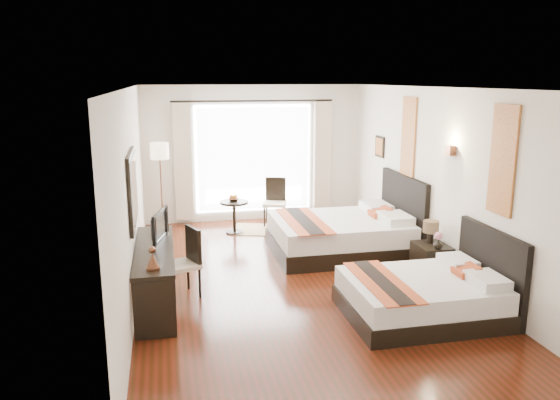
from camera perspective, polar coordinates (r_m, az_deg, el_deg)
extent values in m
cube|color=#38190A|center=(8.11, 1.62, -8.57)|extent=(4.50, 7.50, 0.01)
cube|color=white|center=(7.57, 1.76, 11.58)|extent=(4.50, 7.50, 0.02)
cube|color=silver|center=(8.53, 16.52, 1.78)|extent=(0.01, 7.50, 2.80)
cube|color=silver|center=(7.52, -15.18, 0.46)|extent=(0.01, 7.50, 2.80)
cube|color=silver|center=(11.34, -2.81, 4.87)|extent=(4.50, 0.01, 2.80)
cube|color=silver|center=(4.31, 13.70, -8.51)|extent=(4.50, 0.01, 2.80)
cube|color=white|center=(11.34, -2.79, 4.36)|extent=(2.40, 0.02, 2.20)
cube|color=white|center=(11.28, -2.74, 4.31)|extent=(2.30, 0.02, 2.10)
cube|color=#B8A38E|center=(11.11, -10.12, 3.89)|extent=(0.35, 0.14, 2.35)
cube|color=#B8A38E|center=(11.57, 4.42, 4.39)|extent=(0.35, 0.14, 2.35)
cube|color=maroon|center=(7.19, 22.26, 3.87)|extent=(0.03, 0.50, 1.35)
cube|color=maroon|center=(9.48, 13.27, 6.37)|extent=(0.03, 0.50, 1.35)
cube|color=#4F2C1C|center=(8.16, 17.40, 4.96)|extent=(0.10, 0.14, 0.14)
cube|color=black|center=(7.17, -15.17, 1.11)|extent=(0.04, 1.25, 0.95)
cube|color=white|center=(7.17, -14.97, 1.12)|extent=(0.01, 1.12, 0.82)
cube|color=black|center=(7.19, 14.34, -10.86)|extent=(1.84, 1.44, 0.22)
cube|color=silver|center=(7.09, 14.45, -9.02)|extent=(1.78, 1.40, 0.27)
cube|color=black|center=(7.49, 21.17, -6.85)|extent=(0.08, 1.44, 1.08)
cube|color=#9E3A19|center=(6.83, 10.59, -8.38)|extent=(0.49, 1.50, 0.02)
cube|color=black|center=(9.41, 6.14, -4.71)|extent=(2.23, 1.74, 0.27)
cube|color=silver|center=(9.33, 6.19, -2.95)|extent=(2.17, 1.70, 0.33)
cube|color=black|center=(9.69, 12.72, -1.27)|extent=(0.08, 1.74, 1.31)
cube|color=#9E3A19|center=(9.11, 2.47, -2.15)|extent=(0.60, 1.80, 0.02)
cube|color=black|center=(8.44, 15.52, -6.24)|extent=(0.45, 0.55, 0.53)
cylinder|color=black|center=(8.42, 15.43, -3.90)|extent=(0.10, 0.10, 0.19)
cylinder|color=#443420|center=(8.37, 15.51, -2.69)|extent=(0.23, 0.23, 0.18)
imported|color=black|center=(8.17, 16.18, -4.66)|extent=(0.18, 0.18, 0.14)
cube|color=black|center=(7.48, -12.88, -7.64)|extent=(0.50, 2.20, 0.76)
imported|color=black|center=(7.63, -12.92, -2.62)|extent=(0.27, 0.73, 0.42)
cube|color=beige|center=(7.58, -10.33, -6.75)|extent=(0.57, 0.57, 0.06)
cube|color=black|center=(7.57, -9.05, -4.61)|extent=(0.20, 0.40, 0.49)
cylinder|color=black|center=(10.91, -12.09, -3.14)|extent=(0.26, 0.26, 0.03)
cylinder|color=#4F2C1C|center=(10.74, -12.27, 0.71)|extent=(0.03, 0.03, 1.47)
cylinder|color=#FFE9C7|center=(10.60, -12.48, 5.04)|extent=(0.35, 0.35, 0.31)
cylinder|color=black|center=(10.52, -4.79, -1.80)|extent=(0.55, 0.55, 0.63)
imported|color=#402B17|center=(10.47, -4.88, 0.05)|extent=(0.22, 0.22, 0.05)
cube|color=beige|center=(11.05, -0.56, -0.39)|extent=(0.55, 0.55, 0.06)
cube|color=black|center=(11.18, -0.45, 1.16)|extent=(0.41, 0.17, 0.49)
cube|color=#9F7E5F|center=(10.77, -1.54, -3.13)|extent=(1.49, 1.23, 0.01)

